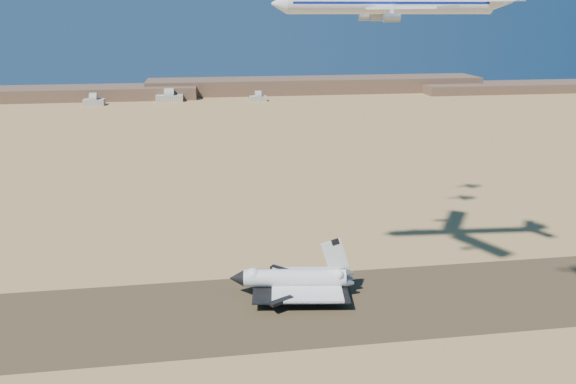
{
  "coord_description": "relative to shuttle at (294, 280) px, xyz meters",
  "views": [
    {
      "loc": [
        -20.16,
        -166.34,
        94.45
      ],
      "look_at": [
        5.58,
        8.0,
        38.58
      ],
      "focal_mm": 35.0,
      "sensor_mm": 36.0,
      "label": 1
    }
  ],
  "objects": [
    {
      "name": "chase_jet_e",
      "position": [
        62.7,
        66.98,
        94.6
      ],
      "size": [
        15.74,
        8.34,
        3.92
      ],
      "rotation": [
        0.0,
        0.0,
        -0.02
      ],
      "color": "white"
    },
    {
      "name": "runway",
      "position": [
        -7.76,
        -9.32,
        -5.72
      ],
      "size": [
        600.0,
        50.0,
        0.06
      ],
      "primitive_type": "cube",
      "color": "#483724",
      "rests_on": "ground"
    },
    {
      "name": "shuttle",
      "position": [
        0.0,
        0.0,
        0.0
      ],
      "size": [
        43.52,
        30.25,
        21.38
      ],
      "rotation": [
        0.0,
        0.0,
        -0.13
      ],
      "color": "white",
      "rests_on": "runway"
    },
    {
      "name": "carrier_747",
      "position": [
        28.15,
        1.84,
        91.89
      ],
      "size": [
        76.69,
        59.38,
        19.12
      ],
      "rotation": [
        0.0,
        0.0,
        -0.07
      ],
      "color": "white"
    },
    {
      "name": "chase_jet_d",
      "position": [
        51.46,
        48.97,
        91.11
      ],
      "size": [
        16.12,
        8.73,
        4.01
      ],
      "rotation": [
        0.0,
        0.0,
        -0.08
      ],
      "color": "white"
    },
    {
      "name": "crew_b",
      "position": [
        11.46,
        -6.21,
        -4.86
      ],
      "size": [
        0.71,
        0.91,
        1.65
      ],
      "primitive_type": "imported",
      "rotation": [
        0.0,
        0.0,
        1.92
      ],
      "color": "#CA5E0B",
      "rests_on": "runway"
    },
    {
      "name": "ridgeline",
      "position": [
        57.55,
        517.98,
        1.88
      ],
      "size": [
        960.0,
        90.0,
        18.0
      ],
      "color": "brown",
      "rests_on": "ground"
    },
    {
      "name": "hangars",
      "position": [
        -71.76,
        469.11,
        -0.92
      ],
      "size": [
        200.5,
        29.5,
        30.0
      ],
      "color": "beige",
      "rests_on": "ground"
    },
    {
      "name": "crew_c",
      "position": [
        6.31,
        -7.2,
        -4.87
      ],
      "size": [
        0.96,
        1.05,
        1.62
      ],
      "primitive_type": "imported",
      "rotation": [
        0.0,
        0.0,
        2.21
      ],
      "color": "#CA5E0B",
      "rests_on": "runway"
    },
    {
      "name": "ground",
      "position": [
        -7.76,
        -9.32,
        -5.75
      ],
      "size": [
        1200.0,
        1200.0,
        0.0
      ],
      "primitive_type": "plane",
      "color": "tan",
      "rests_on": "ground"
    },
    {
      "name": "crew_a",
      "position": [
        5.8,
        -8.73,
        -4.72
      ],
      "size": [
        0.61,
        0.79,
        1.93
      ],
      "primitive_type": "imported",
      "rotation": [
        0.0,
        0.0,
        1.8
      ],
      "color": "#CA5E0B",
      "rests_on": "runway"
    }
  ]
}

